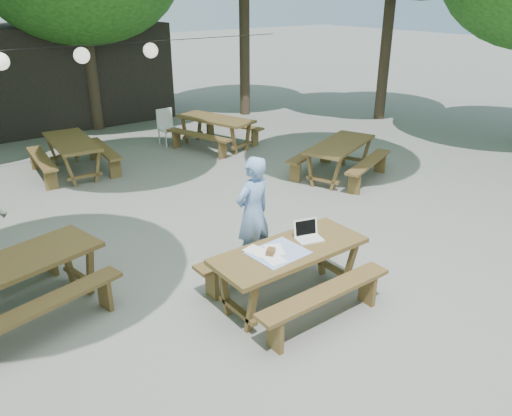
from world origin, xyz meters
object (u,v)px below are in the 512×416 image
Objects in this scene: picnic_table_nw at (18,288)px; woman at (253,213)px; main_picnic_table at (289,274)px; plastic_chair at (169,135)px.

woman is (2.99, -0.72, 0.44)m from picnic_table_nw.
woman is at bearing 80.64° from main_picnic_table.
main_picnic_table is 1.09m from woman.
woman reaches higher than main_picnic_table.
main_picnic_table is 3.30m from picnic_table_nw.
picnic_table_nw is at bearing -131.98° from plastic_chair.
main_picnic_table is 0.91× the size of picnic_table_nw.
picnic_table_nw is 2.45× the size of plastic_chair.
picnic_table_nw is at bearing -21.30° from woman.
main_picnic_table is at bearing -43.87° from picnic_table_nw.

